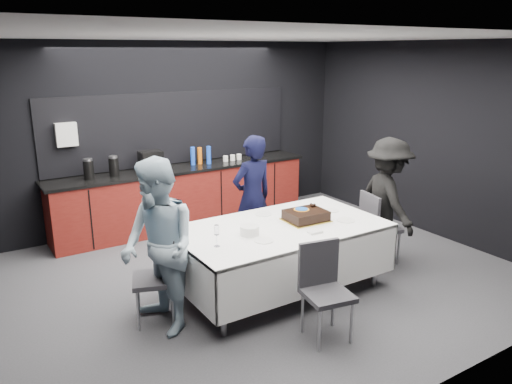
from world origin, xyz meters
TOP-DOWN VIEW (x-y plane):
  - ground at (0.00, 0.00)m, footprint 6.00×6.00m
  - room_shell at (0.00, 0.00)m, footprint 6.04×5.04m
  - kitchenette at (-0.02, 2.22)m, footprint 4.10×0.64m
  - party_table at (0.00, -0.40)m, footprint 2.32×1.32m
  - cake_assembly at (0.35, -0.41)m, footprint 0.49×0.41m
  - plate_stack at (-0.43, -0.46)m, footprint 0.20×0.20m
  - loose_plate_near at (-0.40, -0.68)m, footprint 0.20×0.20m
  - loose_plate_right_a at (0.83, -0.29)m, footprint 0.18×0.18m
  - loose_plate_right_b at (0.74, -0.65)m, footprint 0.21×0.21m
  - loose_plate_far at (0.06, 0.03)m, footprint 0.20×0.20m
  - fork_pile at (0.19, -0.79)m, footprint 0.16×0.10m
  - champagne_flute at (-0.88, -0.56)m, footprint 0.06×0.06m
  - chair_left at (-1.37, -0.30)m, footprint 0.54×0.54m
  - chair_right at (1.50, -0.40)m, footprint 0.50×0.50m
  - chair_near at (-0.18, -1.38)m, footprint 0.49×0.49m
  - person_center at (0.24, 0.56)m, footprint 0.63×0.44m
  - person_left at (-1.45, -0.46)m, footprint 0.72×0.89m
  - person_right at (1.66, -0.43)m, footprint 0.87×1.17m

SIDE VIEW (x-z plane):
  - ground at x=0.00m, z-range 0.00..0.00m
  - chair_left at x=-1.37m, z-range 0.07..1.00m
  - chair_right at x=1.50m, z-range 0.07..1.00m
  - chair_near at x=-0.18m, z-range 0.07..1.00m
  - kitchenette at x=-0.02m, z-range -0.48..1.57m
  - party_table at x=0.00m, z-range 0.25..1.03m
  - loose_plate_near at x=-0.40m, z-range 0.78..0.79m
  - loose_plate_right_a at x=0.83m, z-range 0.78..0.79m
  - loose_plate_right_b at x=0.74m, z-range 0.78..0.79m
  - loose_plate_far at x=0.06m, z-range 0.78..0.79m
  - fork_pile at x=0.19m, z-range 0.78..0.80m
  - person_right at x=1.66m, z-range 0.00..1.62m
  - person_center at x=0.24m, z-range 0.00..1.64m
  - plate_stack at x=-0.43m, z-range 0.78..0.88m
  - cake_assembly at x=0.35m, z-range 0.76..0.92m
  - person_left at x=-1.45m, z-range 0.00..1.72m
  - champagne_flute at x=-0.88m, z-range 0.83..1.05m
  - room_shell at x=0.00m, z-range 0.45..3.27m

